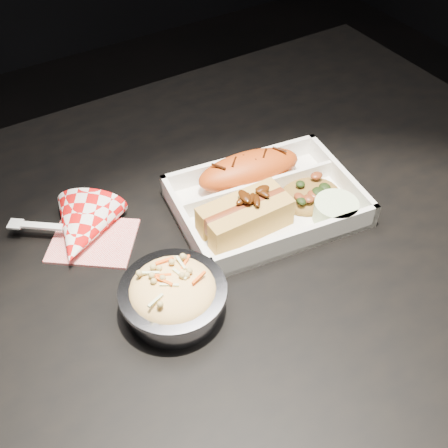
{
  "coord_description": "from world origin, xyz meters",
  "views": [
    {
      "loc": [
        -0.24,
        -0.46,
        1.3
      ],
      "look_at": [
        0.02,
        -0.04,
        0.81
      ],
      "focal_mm": 45.0,
      "sensor_mm": 36.0,
      "label": 1
    }
  ],
  "objects_px": {
    "food_tray": "(265,204)",
    "napkin_fork": "(82,231)",
    "hotdog": "(245,214)",
    "dining_table": "(197,286)",
    "foil_coleslaw_cup": "(173,295)",
    "fried_pastry": "(249,170)"
  },
  "relations": [
    {
      "from": "fried_pastry",
      "to": "napkin_fork",
      "type": "height_order",
      "value": "napkin_fork"
    },
    {
      "from": "foil_coleslaw_cup",
      "to": "hotdog",
      "type": "bearing_deg",
      "value": 25.38
    },
    {
      "from": "dining_table",
      "to": "napkin_fork",
      "type": "distance_m",
      "value": 0.18
    },
    {
      "from": "food_tray",
      "to": "dining_table",
      "type": "bearing_deg",
      "value": -169.83
    },
    {
      "from": "hotdog",
      "to": "napkin_fork",
      "type": "relative_size",
      "value": 0.74
    },
    {
      "from": "food_tray",
      "to": "foil_coleslaw_cup",
      "type": "xyz_separation_m",
      "value": [
        -0.19,
        -0.09,
        0.02
      ]
    },
    {
      "from": "hotdog",
      "to": "napkin_fork",
      "type": "xyz_separation_m",
      "value": [
        -0.19,
        0.1,
        -0.02
      ]
    },
    {
      "from": "food_tray",
      "to": "fried_pastry",
      "type": "relative_size",
      "value": 1.73
    },
    {
      "from": "hotdog",
      "to": "napkin_fork",
      "type": "bearing_deg",
      "value": 152.91
    },
    {
      "from": "food_tray",
      "to": "fried_pastry",
      "type": "distance_m",
      "value": 0.06
    },
    {
      "from": "fried_pastry",
      "to": "food_tray",
      "type": "bearing_deg",
      "value": -97.78
    },
    {
      "from": "foil_coleslaw_cup",
      "to": "napkin_fork",
      "type": "bearing_deg",
      "value": 106.63
    },
    {
      "from": "foil_coleslaw_cup",
      "to": "dining_table",
      "type": "bearing_deg",
      "value": 48.09
    },
    {
      "from": "foil_coleslaw_cup",
      "to": "napkin_fork",
      "type": "distance_m",
      "value": 0.18
    },
    {
      "from": "fried_pastry",
      "to": "napkin_fork",
      "type": "relative_size",
      "value": 0.95
    },
    {
      "from": "dining_table",
      "to": "foil_coleslaw_cup",
      "type": "bearing_deg",
      "value": -131.91
    },
    {
      "from": "dining_table",
      "to": "hotdog",
      "type": "distance_m",
      "value": 0.14
    },
    {
      "from": "fried_pastry",
      "to": "hotdog",
      "type": "xyz_separation_m",
      "value": [
        -0.06,
        -0.08,
        0.0
      ]
    },
    {
      "from": "food_tray",
      "to": "napkin_fork",
      "type": "bearing_deg",
      "value": 169.77
    },
    {
      "from": "hotdog",
      "to": "napkin_fork",
      "type": "distance_m",
      "value": 0.22
    },
    {
      "from": "fried_pastry",
      "to": "foil_coleslaw_cup",
      "type": "bearing_deg",
      "value": -144.3
    },
    {
      "from": "food_tray",
      "to": "napkin_fork",
      "type": "relative_size",
      "value": 1.65
    }
  ]
}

